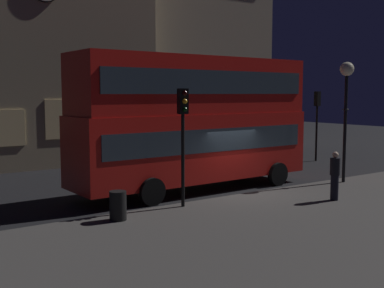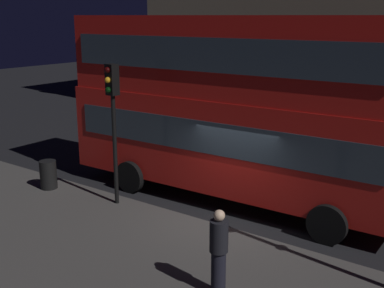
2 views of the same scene
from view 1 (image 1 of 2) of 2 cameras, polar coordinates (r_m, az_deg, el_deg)
name	(u,v)px [view 1 (image 1 of 2)]	position (r m, az deg, el deg)	size (l,w,h in m)	color
ground_plane	(238,194)	(19.42, 5.35, -5.88)	(80.00, 80.00, 0.00)	black
sidewalk_slab	(351,222)	(15.85, 18.07, -8.65)	(44.00, 9.83, 0.12)	#423F3D
building_with_clock	(11,31)	(30.07, -20.47, 12.31)	(14.43, 8.04, 14.99)	tan
building_plain_facade	(163,47)	(36.25, -3.40, 11.30)	(13.98, 8.37, 14.72)	tan
double_decker_bus	(194,117)	(19.76, 0.28, 3.15)	(10.53, 3.06, 5.41)	red
traffic_light_near_kerb	(183,122)	(16.37, -1.06, 2.56)	(0.35, 0.38, 4.01)	black
traffic_light_far_side	(317,111)	(29.46, 14.40, 3.74)	(0.33, 0.37, 4.09)	black
street_lamp	(346,87)	(21.99, 17.62, 6.33)	(0.60, 0.60, 5.19)	black
pedestrian	(335,175)	(18.33, 16.37, -3.54)	(0.36, 0.36, 1.77)	black
litter_bin	(118,206)	(15.11, -8.66, -7.14)	(0.52, 0.52, 0.90)	black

